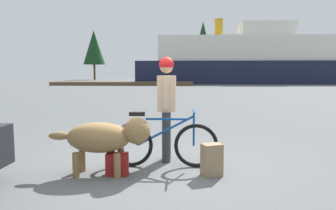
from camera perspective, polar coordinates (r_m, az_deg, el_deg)
ground_plane at (r=5.26m, az=-2.76°, el=-10.84°), size 160.00×160.00×0.00m
bicycle at (r=5.17m, az=-0.97°, el=-6.76°), size 1.73×0.44×0.90m
person_cyclist at (r=5.44m, az=-0.27°, el=1.15°), size 0.32×0.53×1.75m
dog at (r=4.84m, az=-10.89°, el=-5.61°), size 1.51×0.52×0.85m
backpack at (r=4.81m, az=7.69°, el=-9.54°), size 0.33×0.29×0.47m
handbag_pannier at (r=4.88m, az=-8.92°, el=-10.22°), size 0.33×0.20×0.33m
dock_pier at (r=37.65m, az=-8.00°, el=3.76°), size 16.13×2.47×0.40m
ferry_boat at (r=44.75m, az=13.31°, el=7.52°), size 28.05×7.69×8.51m
sailboat_moored at (r=43.26m, az=0.75°, el=4.44°), size 7.75×2.17×7.02m
pine_tree_far_left at (r=65.84m, az=-12.89°, el=9.82°), size 4.20×4.20×9.60m
pine_tree_center at (r=64.07m, az=6.16°, el=10.80°), size 4.17×4.17×11.19m
pine_tree_far_right at (r=64.92m, az=14.81°, el=10.09°), size 2.81×2.81×10.91m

